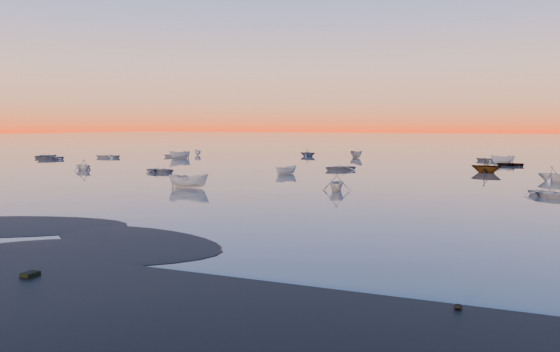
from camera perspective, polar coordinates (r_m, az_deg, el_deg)
The scene contains 5 objects.
ground at distance 125.62m, azimuth 11.28°, elevation 2.36°, with size 600.00×600.00×0.00m, color #635953.
mud_lobes at distance 33.85m, azimuth -25.54°, elevation -6.11°, with size 140.00×6.00×0.07m, color black, non-canonical shape.
moored_fleet at distance 80.20m, azimuth 4.56°, elevation 0.77°, with size 124.00×58.00×1.20m, color silver, non-canonical shape.
boat_near_center at distance 56.55m, azimuth -9.50°, elevation -1.23°, with size 4.31×1.82×1.49m, color silver.
boat_near_right at distance 53.70m, azimuth 5.94°, elevation -1.53°, with size 3.60×1.62×1.26m, color silver.
Camera 1 is at (24.94, -22.95, 6.46)m, focal length 35.00 mm.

